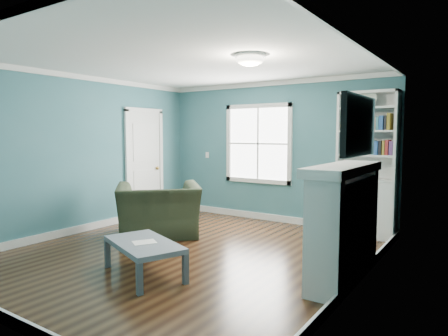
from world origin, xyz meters
The scene contains 13 objects.
floor centered at (0.00, 0.00, 0.00)m, with size 5.00×5.00×0.00m, color black.
room_walls centered at (0.00, 0.00, 1.58)m, with size 5.00×5.00×5.00m.
trim centered at (0.00, 0.00, 1.24)m, with size 4.50×5.00×2.60m.
window centered at (-0.30, 2.49, 1.45)m, with size 1.40×0.06×1.50m.
bookshelf centered at (1.77, 2.30, 0.92)m, with size 0.90×0.35×2.31m.
fireplace centered at (2.08, 0.20, 0.64)m, with size 0.44×1.58×1.30m.
tv centered at (2.20, 0.20, 1.72)m, with size 0.06×1.10×0.65m, color black.
door centered at (-2.22, 1.40, 1.07)m, with size 0.12×0.98×2.17m.
ceiling_fixture centered at (0.90, 0.10, 2.55)m, with size 0.38×0.38×0.15m.
light_switch centered at (-1.50, 2.48, 1.20)m, with size 0.08×0.01×0.12m, color white.
recliner centered at (-1.00, 0.48, 0.56)m, with size 1.28×0.83×1.12m, color black.
coffee_table centered at (0.11, -0.95, 0.34)m, with size 1.22×0.95×0.39m.
paper_sheet centered at (0.12, -0.96, 0.40)m, with size 0.20×0.26×0.00m, color white.
Camera 1 is at (3.39, -4.18, 1.64)m, focal length 32.00 mm.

